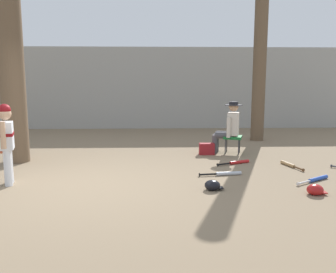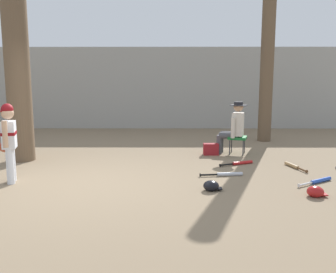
% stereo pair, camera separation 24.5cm
% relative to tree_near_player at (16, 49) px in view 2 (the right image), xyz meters
% --- Properties ---
extents(ground_plane, '(60.00, 60.00, 0.00)m').
position_rel_tree_near_player_xyz_m(ground_plane, '(1.69, -1.85, -2.30)').
color(ground_plane, '#7F6B51').
extents(concrete_back_wall, '(18.00, 0.36, 2.85)m').
position_rel_tree_near_player_xyz_m(concrete_back_wall, '(1.69, 5.37, -0.87)').
color(concrete_back_wall, '#9E9E99').
rests_on(concrete_back_wall, ground).
extents(tree_near_player, '(0.84, 0.84, 5.47)m').
position_rel_tree_near_player_xyz_m(tree_near_player, '(0.00, 0.00, 0.00)').
color(tree_near_player, brown).
rests_on(tree_near_player, ground).
extents(tree_behind_spectator, '(0.49, 0.49, 4.89)m').
position_rel_tree_near_player_xyz_m(tree_behind_spectator, '(5.78, 2.53, -0.09)').
color(tree_behind_spectator, brown).
rests_on(tree_behind_spectator, ground).
extents(young_ballplayer, '(0.43, 0.57, 1.31)m').
position_rel_tree_near_player_xyz_m(young_ballplayer, '(0.50, -1.66, -1.55)').
color(young_ballplayer, white).
rests_on(young_ballplayer, ground).
extents(folding_stool, '(0.50, 0.50, 0.41)m').
position_rel_tree_near_player_xyz_m(folding_stool, '(4.68, 0.69, -1.93)').
color(folding_stool, '#196B2D').
rests_on(folding_stool, ground).
extents(seated_spectator, '(0.68, 0.53, 1.20)m').
position_rel_tree_near_player_xyz_m(seated_spectator, '(4.58, 0.72, -1.66)').
color(seated_spectator, '#47474C').
rests_on(seated_spectator, ground).
extents(handbag_beside_stool, '(0.34, 0.18, 0.26)m').
position_rel_tree_near_player_xyz_m(handbag_beside_stool, '(4.06, 0.57, -2.17)').
color(handbag_beside_stool, maroon).
rests_on(handbag_beside_stool, ground).
extents(bat_aluminum_silver, '(0.77, 0.16, 0.07)m').
position_rel_tree_near_player_xyz_m(bat_aluminum_silver, '(4.12, -1.26, -2.26)').
color(bat_aluminum_silver, '#B7BCC6').
rests_on(bat_aluminum_silver, ground).
extents(bat_blue_youth, '(0.71, 0.48, 0.07)m').
position_rel_tree_near_player_xyz_m(bat_blue_youth, '(5.57, -1.68, -2.26)').
color(bat_blue_youth, '#2347AD').
rests_on(bat_blue_youth, ground).
extents(bat_red_barrel, '(0.73, 0.38, 0.07)m').
position_rel_tree_near_player_xyz_m(bat_red_barrel, '(4.53, -0.39, -2.26)').
color(bat_red_barrel, red).
rests_on(bat_red_barrel, ground).
extents(bat_wood_tan, '(0.22, 0.70, 0.07)m').
position_rel_tree_near_player_xyz_m(bat_wood_tan, '(5.52, -0.63, -2.26)').
color(bat_wood_tan, tan).
rests_on(bat_wood_tan, ground).
extents(batting_helmet_red, '(0.29, 0.22, 0.17)m').
position_rel_tree_near_player_xyz_m(batting_helmet_red, '(5.24, -2.38, -2.23)').
color(batting_helmet_red, '#A81919').
rests_on(batting_helmet_red, ground).
extents(batting_helmet_black, '(0.29, 0.22, 0.17)m').
position_rel_tree_near_player_xyz_m(batting_helmet_black, '(3.76, -2.10, -2.23)').
color(batting_helmet_black, black).
rests_on(batting_helmet_black, ground).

